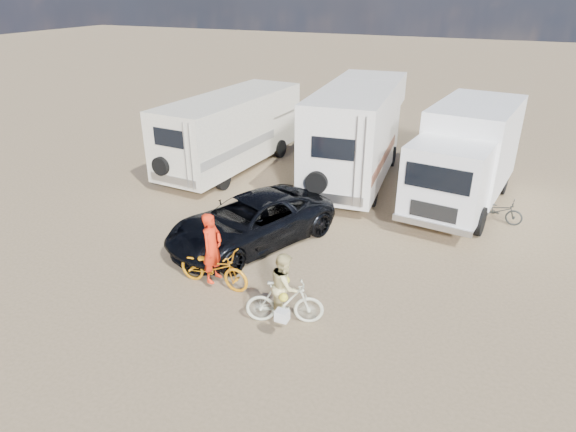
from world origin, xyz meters
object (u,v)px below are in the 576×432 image
at_px(rider_woman, 285,292).
at_px(crate, 312,198).
at_px(rv_main, 357,135).
at_px(dark_suv, 251,221).
at_px(cooler, 243,209).
at_px(box_truck, 464,159).
at_px(rv_left, 231,133).
at_px(bike_woman, 285,302).
at_px(bike_parked, 498,210).
at_px(rider_man, 213,254).
at_px(bike_man, 214,268).

bearing_deg(rider_woman, crate, -4.45).
bearing_deg(rv_main, dark_suv, -106.24).
relative_size(cooler, crate, 1.13).
bearing_deg(cooler, rider_woman, -32.23).
bearing_deg(box_truck, rv_left, -174.12).
height_order(bike_woman, crate, bike_woman).
xyz_separation_m(rv_left, dark_suv, (3.94, -5.81, -0.80)).
xyz_separation_m(box_truck, dark_suv, (-5.42, -5.51, -1.00)).
bearing_deg(bike_parked, bike_woman, 158.02).
xyz_separation_m(bike_woman, rider_man, (-2.31, 0.70, 0.39)).
bearing_deg(rider_man, dark_suv, 6.16).
height_order(rv_left, bike_man, rv_left).
distance_m(rv_main, rider_man, 9.00).
distance_m(rider_man, crate, 6.15).
distance_m(rider_woman, crate, 7.08).
bearing_deg(bike_woman, bike_parked, -49.02).
distance_m(bike_parked, cooler, 8.49).
xyz_separation_m(rider_woman, bike_parked, (4.24, 7.76, -0.40)).
distance_m(rv_left, bike_woman, 11.09).
distance_m(box_truck, dark_suv, 7.79).
relative_size(rider_man, bike_parked, 1.18).
distance_m(bike_man, cooler, 4.43).
relative_size(rv_main, rider_man, 4.06).
bearing_deg(rv_main, box_truck, -17.06).
relative_size(rv_left, cooler, 14.73).
relative_size(bike_man, rider_woman, 1.24).
bearing_deg(crate, rv_left, 154.16).
xyz_separation_m(rv_main, box_truck, (4.10, -0.91, -0.13)).
xyz_separation_m(dark_suv, cooler, (-1.23, 1.72, -0.53)).
relative_size(box_truck, crate, 14.74).
relative_size(box_truck, cooler, 13.04).
distance_m(box_truck, rider_man, 9.56).
relative_size(dark_suv, crate, 11.67).
relative_size(dark_suv, rider_woman, 3.24).
bearing_deg(rider_man, box_truck, -31.68).
height_order(cooler, crate, cooler).
relative_size(dark_suv, cooler, 10.32).
bearing_deg(bike_man, rider_man, -88.44).
height_order(dark_suv, bike_parked, dark_suv).
distance_m(bike_man, bike_woman, 2.42).
xyz_separation_m(bike_man, rider_man, (0.00, 0.00, 0.41)).
bearing_deg(dark_suv, bike_woman, -27.40).
xyz_separation_m(rv_left, crate, (4.52, -2.19, -1.35)).
relative_size(bike_woman, rider_woman, 1.11).
bearing_deg(bike_woman, rider_woman, -110.34).
distance_m(rv_left, crate, 5.20).
xyz_separation_m(rv_left, box_truck, (9.36, -0.31, 0.21)).
bearing_deg(crate, rv_main, 75.14).
bearing_deg(crate, bike_man, -93.59).
bearing_deg(box_truck, rider_man, -115.48).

